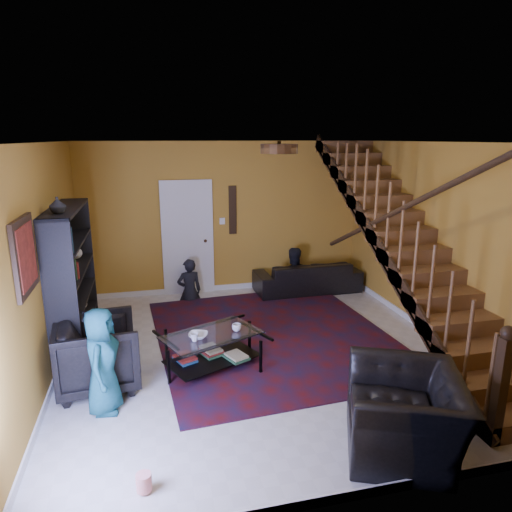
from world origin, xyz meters
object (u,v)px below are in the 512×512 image
at_px(coffee_table, 212,348).
at_px(sofa, 307,276).
at_px(bookshelf, 73,285).
at_px(armchair_right, 405,413).
at_px(armchair_left, 98,353).

bearing_deg(coffee_table, sofa, 49.30).
relative_size(bookshelf, sofa, 1.01).
xyz_separation_m(bookshelf, armchair_right, (3.23, -2.85, -0.59)).
distance_m(armchair_left, coffee_table, 1.37).
relative_size(armchair_left, armchair_right, 0.80).
height_order(bookshelf, sofa, bookshelf).
xyz_separation_m(sofa, armchair_right, (-0.68, -4.55, 0.08)).
height_order(bookshelf, coffee_table, bookshelf).
relative_size(bookshelf, armchair_right, 1.74).
bearing_deg(bookshelf, sofa, 23.53).
height_order(bookshelf, armchair_left, bookshelf).
bearing_deg(sofa, armchair_right, 80.33).
distance_m(bookshelf, sofa, 4.31).
xyz_separation_m(armchair_left, armchair_right, (2.87, -1.85, -0.04)).
relative_size(bookshelf, coffee_table, 1.47).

